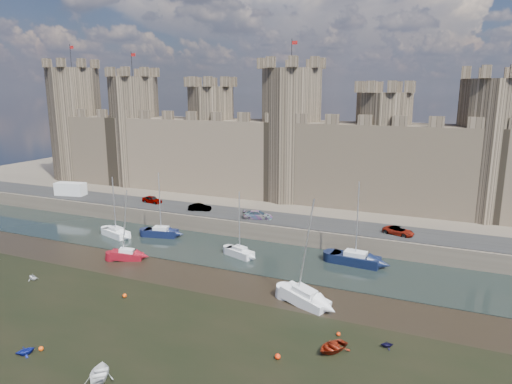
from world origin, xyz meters
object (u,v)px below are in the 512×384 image
sailboat_1 (161,232)px  sailboat_5 (305,297)px  sailboat_0 (116,232)px  sailboat_3 (355,259)px  dinghy_1 (25,351)px  car_0 (152,200)px  sailboat_4 (127,255)px  van (71,189)px  car_2 (258,215)px  car_3 (399,231)px  car_1 (200,207)px  sailboat_2 (240,252)px

sailboat_1 → sailboat_5: size_ratio=0.86×
sailboat_0 → sailboat_3: sailboat_3 is taller
sailboat_3 → dinghy_1: size_ratio=7.12×
car_0 → sailboat_4: (9.41, -18.68, -2.44)m
van → sailboat_3: (55.03, -7.33, -2.90)m
car_2 → car_3: (20.81, 0.33, -0.07)m
car_0 → sailboat_0: (1.66, -11.62, -2.41)m
sailboat_4 → van: bearing=122.2°
car_2 → car_3: car_2 is taller
car_1 → sailboat_1: size_ratio=0.37×
car_2 → sailboat_3: sailboat_3 is taller
sailboat_1 → sailboat_2: sailboat_1 is taller
sailboat_0 → car_3: bearing=31.8°
car_1 → sailboat_2: 16.38m
car_0 → car_3: bearing=-84.3°
sailboat_5 → dinghy_1: (-18.79, -18.32, -0.41)m
car_2 → sailboat_1: 14.95m
sailboat_0 → sailboat_5: size_ratio=0.81×
sailboat_1 → car_1: bearing=59.5°
sailboat_4 → sailboat_0: bearing=112.8°
sailboat_4 → dinghy_1: 22.36m
sailboat_0 → sailboat_5: sailboat_5 is taller
van → sailboat_0: (19.30, -10.47, -2.98)m
car_1 → sailboat_1: (-2.42, -7.56, -2.32)m
car_1 → car_0: bearing=64.5°
sailboat_2 → sailboat_5: bearing=-19.1°
car_0 → car_1: bearing=-89.2°
car_0 → sailboat_3: size_ratio=0.35×
sailboat_1 → car_3: bearing=-0.6°
sailboat_0 → sailboat_1: (6.29, 2.76, 0.05)m
car_3 → sailboat_0: sailboat_0 is taller
van → dinghy_1: bearing=-60.2°
sailboat_4 → dinghy_1: size_ratio=6.27×
sailboat_1 → sailboat_5: 29.77m
sailboat_3 → dinghy_1: (-21.38, -31.57, -0.42)m
car_2 → sailboat_5: sailboat_5 is taller
car_0 → sailboat_2: bearing=-109.8°
van → car_0: bearing=-7.3°
car_2 → sailboat_2: (1.66, -9.99, -2.40)m
car_0 → car_3: size_ratio=0.91×
sailboat_1 → sailboat_2: size_ratio=1.11×
car_1 → dinghy_1: size_ratio=2.44×
sailboat_0 → sailboat_3: (35.73, 3.15, 0.08)m
car_0 → sailboat_2: 25.68m
sailboat_0 → sailboat_1: bearing=41.4°
sailboat_0 → sailboat_1: 6.87m
car_3 → van: van is taller
car_3 → van: 59.43m
car_0 → car_3: 41.81m
sailboat_0 → dinghy_1: size_ratio=6.10×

